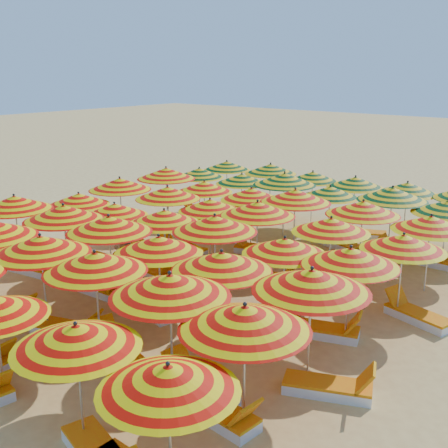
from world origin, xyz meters
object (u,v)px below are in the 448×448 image
(umbrella_25, at_px, (168,193))
(umbrella_41, at_px, (448,207))
(umbrella_38, at_px, (285,179))
(lounger_15, at_px, (106,261))
(lounger_20, at_px, (269,277))
(lounger_9, at_px, (218,412))
(umbrella_12, at_px, (14,203))
(umbrella_15, at_px, (159,245))
(lounger_16, at_px, (154,272))
(umbrella_28, at_px, (331,225))
(lounger_8, at_px, (198,386))
(lounger_25, at_px, (342,266))
(lounger_5, at_px, (8,310))
(umbrella_37, at_px, (242,179))
(beachgoer_b, at_px, (123,244))
(umbrella_31, at_px, (204,187))
(lounger_19, at_px, (181,249))
(umbrella_18, at_px, (79,199))
(umbrella_16, at_px, (222,262))
(lounger_23, at_px, (219,234))
(umbrella_45, at_px, (355,182))
(lounger_12, at_px, (102,289))
(umbrella_43, at_px, (271,169))
(lounger_7, at_px, (116,351))
(lounger_21, at_px, (417,315))
(umbrella_4, at_px, (76,337))
(umbrella_40, at_px, (392,194))
(umbrella_10, at_px, (170,286))
(umbrella_19, at_px, (115,210))
(lounger_32, at_px, (361,233))
(lounger_24, at_px, (258,249))
(umbrella_36, at_px, (199,173))
(umbrella_33, at_px, (295,196))
(umbrella_46, at_px, (407,188))
(lounger_10, at_px, (32,268))
(lounger_28, at_px, (404,254))
(umbrella_26, at_px, (210,205))
(lounger_17, at_px, (324,330))
(lounger_31, at_px, (262,210))
(umbrella_8, at_px, (41,245))
(lounger_27, at_px, (340,244))
(umbrella_22, at_px, (285,246))
(umbrella_9, at_px, (95,262))
(lounger_29, at_px, (428,260))
(umbrella_39, at_px, (330,192))
(umbrella_5, at_px, (168,378))
(lounger_6, at_px, (68,329))
(lounger_18, at_px, (130,239))
(lounger_22, at_px, (180,224))
(umbrella_20, at_px, (164,217))
(umbrella_44, at_px, (313,177))
(umbrella_35, at_px, (431,223))

(umbrella_25, relative_size, umbrella_41, 0.93)
(umbrella_38, height_order, lounger_15, umbrella_38)
(lounger_20, bearing_deg, lounger_9, -66.71)
(umbrella_12, distance_m, umbrella_15, 6.15)
(lounger_16, bearing_deg, umbrella_28, 28.79)
(lounger_8, bearing_deg, lounger_25, -74.68)
(lounger_5, height_order, lounger_8, same)
(umbrella_37, bearing_deg, beachgoer_b, -90.15)
(umbrella_31, distance_m, lounger_19, 2.69)
(lounger_15, bearing_deg, umbrella_18, 169.95)
(umbrella_16, bearing_deg, lounger_23, 130.30)
(umbrella_45, relative_size, lounger_12, 1.40)
(umbrella_38, xyz_separation_m, umbrella_43, (-2.05, 2.06, -0.13))
(lounger_7, bearing_deg, lounger_21, -111.45)
(lounger_5, xyz_separation_m, beachgoer_b, (-0.53, 4.31, 0.58))
(umbrella_4, relative_size, umbrella_40, 0.91)
(umbrella_10, bearing_deg, umbrella_19, 148.25)
(umbrella_31, distance_m, umbrella_37, 2.10)
(lounger_32, bearing_deg, lounger_21, 103.60)
(lounger_7, xyz_separation_m, lounger_24, (-1.78, 7.74, 0.00))
(umbrella_15, relative_size, umbrella_36, 1.01)
(umbrella_33, distance_m, umbrella_46, 4.63)
(lounger_10, distance_m, lounger_28, 11.99)
(umbrella_15, bearing_deg, umbrella_26, 115.05)
(umbrella_38, xyz_separation_m, lounger_28, (4.55, 0.37, -2.01))
(umbrella_16, relative_size, lounger_21, 1.46)
(lounger_17, relative_size, lounger_31, 1.02)
(umbrella_8, height_order, umbrella_18, umbrella_8)
(umbrella_10, relative_size, umbrella_40, 1.12)
(lounger_19, height_order, lounger_27, same)
(umbrella_22, distance_m, lounger_17, 2.20)
(umbrella_8, relative_size, umbrella_26, 1.14)
(umbrella_4, distance_m, umbrella_9, 3.20)
(umbrella_18, height_order, lounger_29, umbrella_18)
(umbrella_41, relative_size, lounger_10, 1.48)
(umbrella_9, distance_m, umbrella_39, 10.13)
(umbrella_5, relative_size, lounger_6, 1.29)
(umbrella_4, distance_m, lounger_10, 9.06)
(umbrella_43, xyz_separation_m, lounger_18, (-1.71, -6.33, -1.88))
(lounger_31, bearing_deg, lounger_22, -100.03)
(umbrella_36, relative_size, umbrella_38, 0.78)
(umbrella_31, distance_m, lounger_8, 10.55)
(lounger_7, distance_m, lounger_8, 2.31)
(umbrella_5, bearing_deg, lounger_18, 141.35)
(umbrella_20, distance_m, umbrella_44, 8.33)
(umbrella_28, distance_m, lounger_17, 3.22)
(umbrella_20, xyz_separation_m, beachgoer_b, (-1.94, 0.04, -1.24))
(umbrella_9, bearing_deg, umbrella_35, 61.74)
(umbrella_19, relative_size, umbrella_28, 0.99)
(umbrella_26, relative_size, lounger_28, 1.23)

